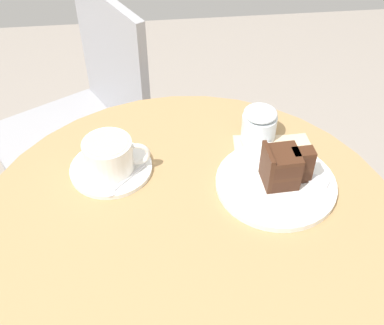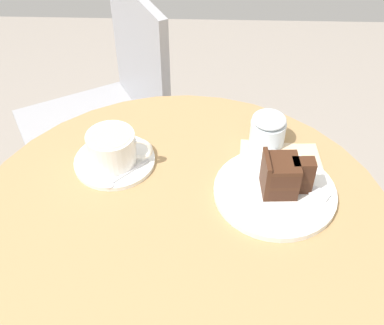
% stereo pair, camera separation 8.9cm
% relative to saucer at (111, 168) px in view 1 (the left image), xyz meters
% --- Properties ---
extents(cafe_table, '(0.77, 0.77, 0.72)m').
position_rel_saucer_xyz_m(cafe_table, '(0.14, -0.15, -0.12)').
color(cafe_table, '#A37F51').
rests_on(cafe_table, ground).
extents(saucer, '(0.16, 0.16, 0.01)m').
position_rel_saucer_xyz_m(saucer, '(0.00, 0.00, 0.00)').
color(saucer, white).
rests_on(saucer, cafe_table).
extents(coffee_cup, '(0.12, 0.09, 0.07)m').
position_rel_saucer_xyz_m(coffee_cup, '(0.00, -0.01, 0.04)').
color(coffee_cup, white).
rests_on(coffee_cup, saucer).
extents(teaspoon, '(0.08, 0.08, 0.00)m').
position_rel_saucer_xyz_m(teaspoon, '(0.02, -0.05, 0.01)').
color(teaspoon, silver).
rests_on(teaspoon, saucer).
extents(cake_plate, '(0.22, 0.22, 0.01)m').
position_rel_saucer_xyz_m(cake_plate, '(0.31, -0.08, 0.00)').
color(cake_plate, white).
rests_on(cake_plate, cafe_table).
extents(cake_slice, '(0.09, 0.06, 0.08)m').
position_rel_saucer_xyz_m(cake_slice, '(0.32, -0.07, 0.04)').
color(cake_slice, '#422619').
rests_on(cake_slice, cake_plate).
extents(fork, '(0.12, 0.10, 0.00)m').
position_rel_saucer_xyz_m(fork, '(0.36, -0.07, 0.01)').
color(fork, silver).
rests_on(fork, cake_plate).
extents(napkin, '(0.17, 0.16, 0.00)m').
position_rel_saucer_xyz_m(napkin, '(0.33, -0.01, -0.00)').
color(napkin, beige).
rests_on(napkin, cafe_table).
extents(cafe_chair, '(0.52, 0.52, 0.85)m').
position_rel_saucer_xyz_m(cafe_chair, '(-0.09, 0.46, -0.21)').
color(cafe_chair, '#9E9EA3').
rests_on(cafe_chair, ground).
extents(sugar_pot, '(0.07, 0.07, 0.07)m').
position_rel_saucer_xyz_m(sugar_pot, '(0.30, 0.07, 0.03)').
color(sugar_pot, silver).
rests_on(sugar_pot, cafe_table).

